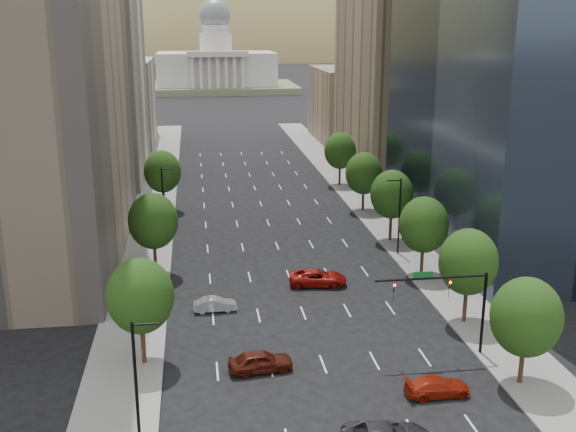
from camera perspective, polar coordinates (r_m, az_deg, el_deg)
name	(u,v)px	position (r m, az deg, el deg)	size (l,w,h in m)	color
sidewalk_left	(146,251)	(82.86, -11.62, -2.83)	(6.00, 200.00, 0.15)	slate
sidewalk_right	(402,240)	(86.33, 9.36, -1.95)	(6.00, 200.00, 0.15)	slate
midrise_cream_left	(98,74)	(122.71, -15.39, 11.26)	(14.00, 30.00, 35.00)	beige
filler_left	(120,102)	(156.14, -13.67, 9.11)	(14.00, 26.00, 18.00)	beige
parking_tan_right	(391,87)	(123.83, 8.50, 10.52)	(14.00, 30.00, 30.00)	#8C7759
filler_right	(349,105)	(156.34, 5.02, 9.13)	(14.00, 26.00, 16.00)	#8C7759
tree_right_0	(526,317)	(53.54, 19.07, -7.91)	(5.20, 5.20, 8.39)	#382316
tree_right_1	(468,262)	(62.68, 14.66, -3.70)	(5.20, 5.20, 8.75)	#382316
tree_right_2	(424,225)	(73.38, 11.15, -0.72)	(5.20, 5.20, 8.61)	#382316
tree_right_3	(392,195)	(84.32, 8.57, 1.77)	(5.20, 5.20, 8.89)	#382316
tree_right_4	(364,173)	(97.57, 6.28, 3.51)	(5.20, 5.20, 8.46)	#382316
tree_right_5	(340,151)	(112.78, 4.32, 5.39)	(5.20, 5.20, 8.75)	#382316
tree_left_0	(140,296)	(54.58, -12.10, -6.49)	(5.20, 5.20, 8.75)	#382316
tree_left_1	(153,221)	(73.39, -11.07, -0.42)	(5.20, 5.20, 8.97)	#382316
tree_left_2	(163,172)	(98.67, -10.32, 3.62)	(5.20, 5.20, 8.68)	#382316
streetlight_rn	(399,214)	(79.80, 9.14, 0.16)	(1.70, 0.20, 9.00)	black
streetlight_ls	(137,385)	(44.12, -12.35, -13.46)	(1.70, 0.20, 9.00)	black
streetlight_ln	(164,200)	(86.19, -10.23, 1.28)	(1.70, 0.20, 9.00)	black
traffic_signal	(455,296)	(56.43, 13.62, -6.46)	(9.12, 0.40, 7.38)	black
capitol	(216,68)	(268.86, -5.93, 12.03)	(60.00, 40.00, 35.20)	#596647
foothills	(242,95)	(622.67, -3.79, 9.94)	(720.00, 413.00, 263.00)	olive
car_red_near	(437,387)	(52.45, 12.23, -13.60)	(1.95, 4.79, 1.39)	#9A1E0B
car_maroon	(261,361)	(54.42, -2.28, -11.89)	(2.00, 4.97, 1.69)	#45130B
car_silver	(215,304)	(65.20, -6.04, -7.27)	(1.40, 4.01, 1.32)	#A0A1A6
car_red_far	(318,278)	(70.87, 2.48, -5.12)	(2.72, 5.89, 1.64)	maroon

